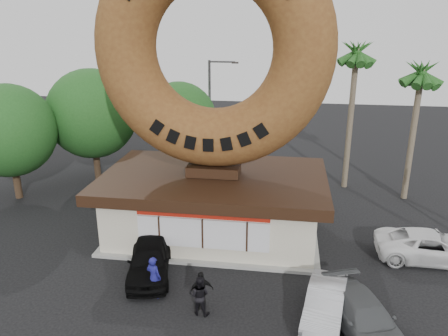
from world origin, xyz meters
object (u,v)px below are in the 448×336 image
giant_donut (213,49)px  car_black (150,259)px  car_white (432,246)px  person_center (200,295)px  donut_shop (214,203)px  person_right (202,291)px  car_grey (365,318)px  person_left (154,277)px  street_lamp (212,111)px  car_silver (325,304)px

giant_donut → car_black: bearing=-117.2°
car_white → person_center: bearing=120.2°
person_center → car_black: person_center is taller
donut_shop → person_right: 6.33m
giant_donut → car_grey: 12.86m
person_left → person_right: 2.09m
donut_shop → car_white: 10.52m
car_grey → car_white: 6.84m
person_center → car_grey: person_center is taller
person_left → street_lamp: bearing=-69.2°
giant_donut → car_white: 13.60m
giant_donut → street_lamp: (-1.86, 10.00, -4.89)m
giant_donut → car_black: giant_donut is taller
person_center → person_right: 0.32m
car_grey → car_white: car_white is taller
person_center → car_white: (9.85, 5.44, -0.10)m
car_grey → car_black: bearing=144.2°
person_center → car_white: person_center is taller
giant_donut → person_center: 10.82m
giant_donut → car_grey: (6.57, -6.79, -8.73)m
person_right → car_white: (9.84, 5.12, -0.10)m
giant_donut → car_silver: bearing=-49.6°
car_black → person_right: bearing=-49.7°
donut_shop → car_white: bearing=-6.1°
street_lamp → car_black: bearing=-91.2°
street_lamp → car_silver: size_ratio=2.08×
street_lamp → car_white: bearing=-42.2°
person_center → car_white: bearing=-144.0°
donut_shop → person_left: (-1.46, -5.76, -0.87)m
street_lamp → car_grey: (8.43, -16.79, -3.84)m
giant_donut → person_right: 10.63m
street_lamp → donut_shop: bearing=-79.5°
donut_shop → car_grey: bearing=-45.9°
giant_donut → person_left: size_ratio=6.22×
car_white → person_right: bearing=118.8°
car_black → car_white: car_black is taller
giant_donut → street_lamp: size_ratio=1.39×
donut_shop → person_right: size_ratio=7.02×
person_left → car_black: person_left is taller
car_white → car_silver: bearing=135.5°
person_right → giant_donut: bearing=-108.6°
person_center → car_black: (-2.71, 2.37, -0.05)m
person_center → car_silver: (4.68, 0.42, -0.16)m
street_lamp → person_left: (0.39, -15.78, -3.59)m
street_lamp → car_black: street_lamp is taller
person_center → car_silver: size_ratio=0.41×
car_silver → donut_shop: bearing=141.2°
person_left → person_center: bearing=178.0°
street_lamp → giant_donut: bearing=-79.5°
street_lamp → car_black: (-0.30, -14.19, -3.74)m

